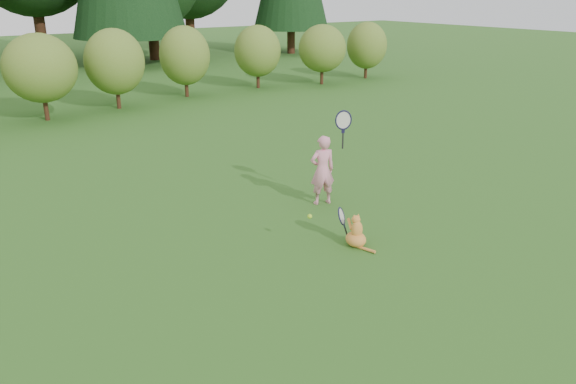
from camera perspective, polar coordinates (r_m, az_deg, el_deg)
ground at (r=9.00m, az=1.89°, el=-5.87°), size 100.00×100.00×0.00m
shrub_row at (r=20.23m, az=-21.18°, el=11.48°), size 28.00×3.00×2.80m
child at (r=10.67m, az=3.59°, el=2.40°), size 0.77×0.48×2.03m
cat at (r=9.10m, az=6.88°, el=-3.80°), size 0.45×0.80×0.73m
tennis_ball at (r=8.83m, az=2.22°, el=-2.49°), size 0.08×0.08×0.08m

